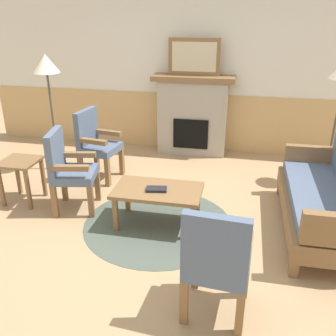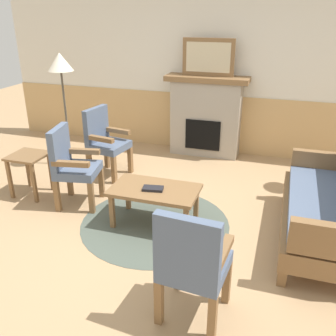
# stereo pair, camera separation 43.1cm
# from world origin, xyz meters

# --- Properties ---
(ground_plane) EXTENTS (14.00, 14.00, 0.00)m
(ground_plane) POSITION_xyz_m (0.00, 0.00, 0.00)
(ground_plane) COLOR tan
(wall_back) EXTENTS (7.20, 0.14, 2.70)m
(wall_back) POSITION_xyz_m (0.00, 2.60, 1.31)
(wall_back) COLOR silver
(wall_back) RESTS_ON ground_plane
(fireplace) EXTENTS (1.30, 0.44, 1.28)m
(fireplace) POSITION_xyz_m (0.00, 2.35, 0.65)
(fireplace) COLOR #A39989
(fireplace) RESTS_ON ground_plane
(framed_picture) EXTENTS (0.80, 0.04, 0.56)m
(framed_picture) POSITION_xyz_m (0.00, 2.35, 1.56)
(framed_picture) COLOR brown
(framed_picture) RESTS_ON fireplace
(couch) EXTENTS (0.70, 1.80, 0.98)m
(couch) POSITION_xyz_m (1.71, 0.23, 0.40)
(couch) COLOR brown
(couch) RESTS_ON ground_plane
(coffee_table) EXTENTS (0.96, 0.56, 0.44)m
(coffee_table) POSITION_xyz_m (-0.05, 0.01, 0.39)
(coffee_table) COLOR brown
(coffee_table) RESTS_ON ground_plane
(round_rug) EXTENTS (1.68, 1.68, 0.01)m
(round_rug) POSITION_xyz_m (-0.05, 0.01, 0.00)
(round_rug) COLOR #4C564C
(round_rug) RESTS_ON ground_plane
(book_on_table) EXTENTS (0.24, 0.16, 0.03)m
(book_on_table) POSITION_xyz_m (-0.05, -0.03, 0.46)
(book_on_table) COLOR black
(book_on_table) RESTS_ON coffee_table
(armchair_near_fireplace) EXTENTS (0.56, 0.56, 0.98)m
(armchair_near_fireplace) POSITION_xyz_m (-1.15, 0.16, 0.54)
(armchair_near_fireplace) COLOR brown
(armchair_near_fireplace) RESTS_ON ground_plane
(armchair_by_window_left) EXTENTS (0.55, 0.55, 0.98)m
(armchair_by_window_left) POSITION_xyz_m (-1.18, 1.08, 0.54)
(armchair_by_window_left) COLOR brown
(armchair_by_window_left) RESTS_ON ground_plane
(armchair_front_left) EXTENTS (0.52, 0.52, 0.98)m
(armchair_front_left) POSITION_xyz_m (0.69, -1.23, 0.54)
(armchair_front_left) COLOR brown
(armchair_front_left) RESTS_ON ground_plane
(side_table) EXTENTS (0.44, 0.44, 0.55)m
(side_table) POSITION_xyz_m (-1.82, 0.21, 0.43)
(side_table) COLOR brown
(side_table) RESTS_ON ground_plane
(floor_lamp_by_chairs) EXTENTS (0.36, 0.36, 1.68)m
(floor_lamp_by_chairs) POSITION_xyz_m (-1.88, 1.25, 1.45)
(floor_lamp_by_chairs) COLOR #332D28
(floor_lamp_by_chairs) RESTS_ON ground_plane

